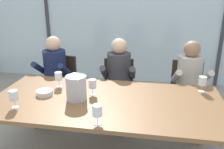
# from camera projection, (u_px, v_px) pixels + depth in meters

# --- Properties ---
(ground) EXTENTS (14.00, 14.00, 0.00)m
(ground) POSITION_uv_depth(u_px,v_px,m) (119.00, 115.00, 3.61)
(ground) COLOR #9E9384
(window_glass_panel) EXTENTS (7.56, 0.03, 2.60)m
(window_glass_panel) POSITION_uv_depth(u_px,v_px,m) (131.00, 17.00, 4.58)
(window_glass_panel) COLOR silver
(window_glass_panel) RESTS_ON ground
(window_mullion_left) EXTENTS (0.06, 0.06, 2.60)m
(window_mullion_left) POSITION_uv_depth(u_px,v_px,m) (47.00, 15.00, 4.84)
(window_mullion_left) COLOR #38383D
(window_mullion_left) RESTS_ON ground
(hillside_vineyard) EXTENTS (13.56, 2.40, 1.74)m
(hillside_vineyard) POSITION_uv_depth(u_px,v_px,m) (140.00, 20.00, 7.78)
(hillside_vineyard) COLOR #568942
(hillside_vineyard) RESTS_ON ground
(dining_table) EXTENTS (2.36, 1.12, 0.72)m
(dining_table) POSITION_uv_depth(u_px,v_px,m) (106.00, 105.00, 2.46)
(dining_table) COLOR brown
(dining_table) RESTS_ON ground
(chair_near_curtain) EXTENTS (0.50, 0.50, 0.86)m
(chair_near_curtain) POSITION_uv_depth(u_px,v_px,m) (61.00, 80.00, 3.58)
(chair_near_curtain) COLOR #332319
(chair_near_curtain) RESTS_ON ground
(chair_left_of_center) EXTENTS (0.48, 0.48, 0.86)m
(chair_left_of_center) POSITION_uv_depth(u_px,v_px,m) (118.00, 85.00, 3.39)
(chair_left_of_center) COLOR #332319
(chair_left_of_center) RESTS_ON ground
(chair_center) EXTENTS (0.48, 0.48, 0.86)m
(chair_center) POSITION_uv_depth(u_px,v_px,m) (186.00, 88.00, 3.30)
(chair_center) COLOR #332319
(chair_center) RESTS_ON ground
(person_navy_polo) EXTENTS (0.47, 0.61, 1.18)m
(person_navy_polo) POSITION_uv_depth(u_px,v_px,m) (53.00, 73.00, 3.38)
(person_navy_polo) COLOR #192347
(person_navy_polo) RESTS_ON ground
(person_charcoal_jacket) EXTENTS (0.48, 0.62, 1.18)m
(person_charcoal_jacket) POSITION_uv_depth(u_px,v_px,m) (118.00, 77.00, 3.23)
(person_charcoal_jacket) COLOR #38383D
(person_charcoal_jacket) RESTS_ON ground
(person_beige_jumper) EXTENTS (0.49, 0.63, 1.18)m
(person_beige_jumper) POSITION_uv_depth(u_px,v_px,m) (190.00, 81.00, 3.08)
(person_beige_jumper) COLOR #B7AD9E
(person_beige_jumper) RESTS_ON ground
(ice_bucket_primary) EXTENTS (0.21, 0.21, 0.25)m
(ice_bucket_primary) POSITION_uv_depth(u_px,v_px,m) (76.00, 87.00, 2.40)
(ice_bucket_primary) COLOR #B7B7BC
(ice_bucket_primary) RESTS_ON dining_table
(tasting_bowl) EXTENTS (0.17, 0.17, 0.05)m
(tasting_bowl) POSITION_uv_depth(u_px,v_px,m) (45.00, 93.00, 2.54)
(tasting_bowl) COLOR silver
(tasting_bowl) RESTS_ON dining_table
(wine_glass_by_left_taster) EXTENTS (0.08, 0.08, 0.17)m
(wine_glass_by_left_taster) POSITION_uv_depth(u_px,v_px,m) (97.00, 111.00, 1.95)
(wine_glass_by_left_taster) COLOR silver
(wine_glass_by_left_taster) RESTS_ON dining_table
(wine_glass_near_bucket) EXTENTS (0.08, 0.08, 0.17)m
(wine_glass_near_bucket) POSITION_uv_depth(u_px,v_px,m) (59.00, 77.00, 2.73)
(wine_glass_near_bucket) COLOR silver
(wine_glass_near_bucket) RESTS_ON dining_table
(wine_glass_center_pour) EXTENTS (0.08, 0.08, 0.17)m
(wine_glass_center_pour) POSITION_uv_depth(u_px,v_px,m) (92.00, 85.00, 2.51)
(wine_glass_center_pour) COLOR silver
(wine_glass_center_pour) RESTS_ON dining_table
(wine_glass_by_right_taster) EXTENTS (0.08, 0.08, 0.17)m
(wine_glass_by_right_taster) POSITION_uv_depth(u_px,v_px,m) (14.00, 96.00, 2.23)
(wine_glass_by_right_taster) COLOR silver
(wine_glass_by_right_taster) RESTS_ON dining_table
(wine_glass_spare_empty) EXTENTS (0.08, 0.08, 0.17)m
(wine_glass_spare_empty) POSITION_uv_depth(u_px,v_px,m) (203.00, 82.00, 2.59)
(wine_glass_spare_empty) COLOR silver
(wine_glass_spare_empty) RESTS_ON dining_table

